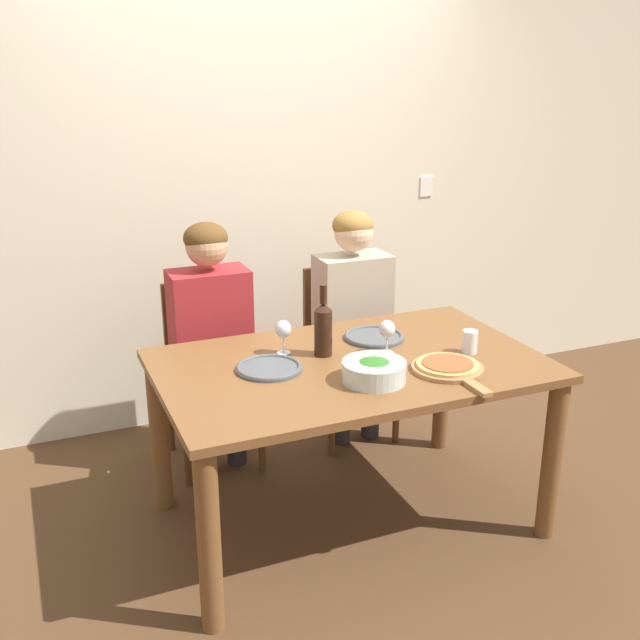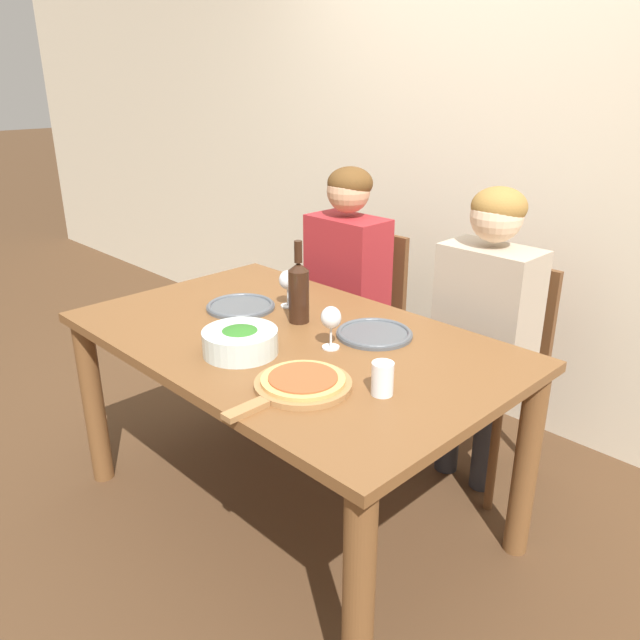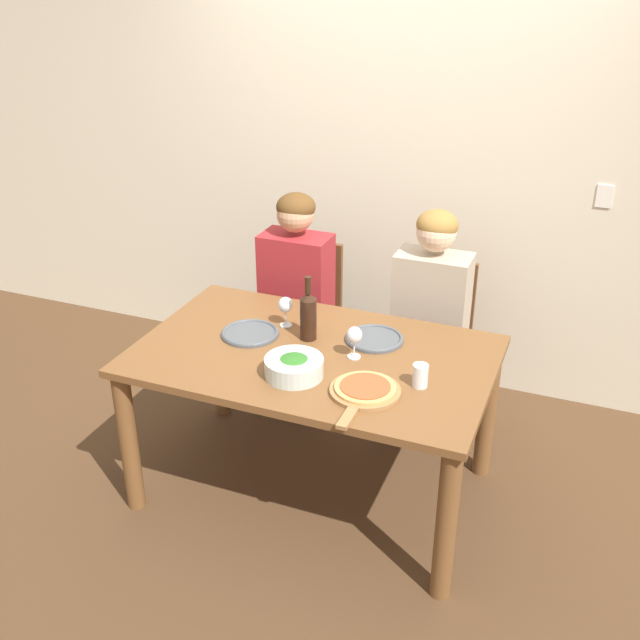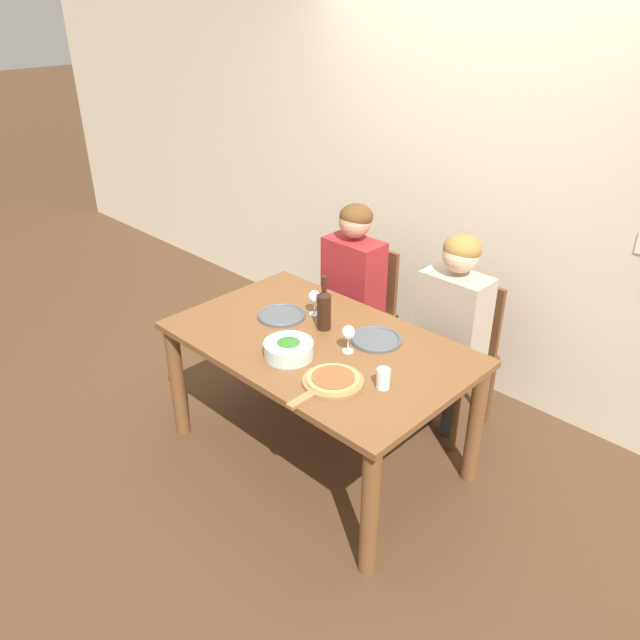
% 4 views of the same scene
% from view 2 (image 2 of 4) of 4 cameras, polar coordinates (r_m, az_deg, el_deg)
% --- Properties ---
extents(ground_plane, '(40.00, 40.00, 0.00)m').
position_cam_2_polar(ground_plane, '(2.63, -2.53, -16.91)').
color(ground_plane, '#4C331E').
extents(back_wall, '(10.00, 0.06, 2.70)m').
position_cam_2_polar(back_wall, '(3.12, 16.03, 15.46)').
color(back_wall, beige).
rests_on(back_wall, ground).
extents(dining_table, '(1.61, 0.99, 0.76)m').
position_cam_2_polar(dining_table, '(2.29, -2.80, -4.18)').
color(dining_table, brown).
rests_on(dining_table, ground).
extents(chair_left, '(0.42, 0.42, 0.91)m').
position_cam_2_polar(chair_left, '(3.15, 3.55, 0.46)').
color(chair_left, brown).
rests_on(chair_left, ground).
extents(chair_right, '(0.42, 0.42, 0.91)m').
position_cam_2_polar(chair_right, '(2.74, 15.49, -3.64)').
color(chair_right, brown).
rests_on(chair_right, ground).
extents(person_woman, '(0.47, 0.51, 1.25)m').
position_cam_2_polar(person_woman, '(2.99, 2.28, 4.44)').
color(person_woman, '#28282D').
rests_on(person_woman, ground).
extents(person_man, '(0.47, 0.51, 1.25)m').
position_cam_2_polar(person_man, '(2.56, 14.81, 0.72)').
color(person_man, '#28282D').
rests_on(person_man, ground).
extents(wine_bottle, '(0.08, 0.08, 0.31)m').
position_cam_2_polar(wine_bottle, '(2.32, -1.96, 2.71)').
color(wine_bottle, black).
rests_on(wine_bottle, dining_table).
extents(broccoli_bowl, '(0.25, 0.25, 0.09)m').
position_cam_2_polar(broccoli_bowl, '(2.10, -7.27, -1.96)').
color(broccoli_bowl, silver).
rests_on(broccoli_bowl, dining_table).
extents(dinner_plate_left, '(0.27, 0.27, 0.02)m').
position_cam_2_polar(dinner_plate_left, '(2.51, -7.26, 1.28)').
color(dinner_plate_left, '#4C5156').
rests_on(dinner_plate_left, dining_table).
extents(dinner_plate_right, '(0.27, 0.27, 0.02)m').
position_cam_2_polar(dinner_plate_right, '(2.24, 4.99, -1.22)').
color(dinner_plate_right, '#4C5156').
rests_on(dinner_plate_right, dining_table).
extents(pizza_on_board, '(0.29, 0.43, 0.04)m').
position_cam_2_polar(pizza_on_board, '(1.87, -1.76, -5.81)').
color(pizza_on_board, '#9E7042').
rests_on(pizza_on_board, dining_table).
extents(wine_glass_left, '(0.07, 0.07, 0.15)m').
position_cam_2_polar(wine_glass_left, '(2.49, -2.97, 3.51)').
color(wine_glass_left, silver).
rests_on(wine_glass_left, dining_table).
extents(wine_glass_right, '(0.07, 0.07, 0.15)m').
position_cam_2_polar(wine_glass_right, '(2.09, 1.01, 0.04)').
color(wine_glass_right, silver).
rests_on(wine_glass_right, dining_table).
extents(water_tumbler, '(0.07, 0.07, 0.10)m').
position_cam_2_polar(water_tumbler, '(1.82, 5.73, -5.34)').
color(water_tumbler, silver).
rests_on(water_tumbler, dining_table).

